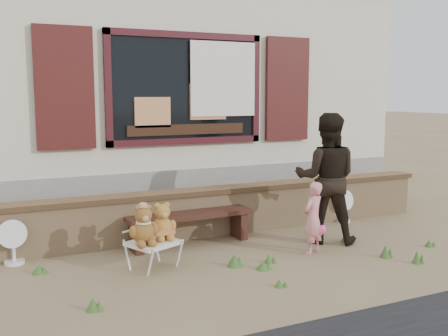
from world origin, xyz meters
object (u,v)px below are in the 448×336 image
bench (190,221)px  teddy_bear_right (162,220)px  child (313,218)px  teddy_bear_left (143,224)px  adult (326,178)px  folding_chair (153,244)px

bench → teddy_bear_right: (-0.59, -0.64, 0.22)m
teddy_bear_right → child: child is taller
teddy_bear_left → adult: (2.55, 0.13, 0.32)m
folding_chair → teddy_bear_left: teddy_bear_left is taller
folding_chair → adult: 2.49m
bench → folding_chair: bench is taller
folding_chair → child: size_ratio=0.72×
child → adult: bearing=-164.1°
teddy_bear_left → teddy_bear_right: (0.26, 0.11, -0.01)m
teddy_bear_right → adult: adult is taller
child → folding_chair: bearing=-31.9°
bench → adult: (1.70, -0.62, 0.55)m
folding_chair → child: (1.96, -0.30, 0.17)m
teddy_bear_right → folding_chair: bearing=180.0°
bench → teddy_bear_left: bearing=-140.3°
bench → child: size_ratio=1.87×
bench → folding_chair: 1.01m
teddy_bear_left → bench: bearing=18.1°
bench → adult: bearing=-22.1°
adult → teddy_bear_right: bearing=35.1°
teddy_bear_right → bench: bearing=23.8°
bench → folding_chair: bearing=-137.8°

